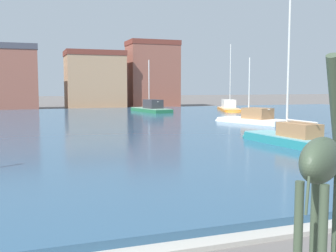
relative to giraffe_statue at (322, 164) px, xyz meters
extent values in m
cube|color=#2D5170|center=(-0.68, 28.00, -2.00)|extent=(91.71, 50.93, 0.32)
cube|color=#ADA89E|center=(-0.68, 2.28, -2.10)|extent=(91.71, 0.50, 0.12)
cylinder|color=#3D4C38|center=(0.18, 0.37, -1.18)|extent=(0.14, 0.14, 1.96)
cylinder|color=#3D4C38|center=(0.40, 0.07, -1.18)|extent=(0.14, 0.14, 1.96)
cylinder|color=#3D4C38|center=(-0.61, -0.22, -1.18)|extent=(0.14, 0.14, 1.96)
cylinder|color=#3D4C38|center=(-0.39, -0.52, -1.18)|extent=(0.14, 0.14, 1.96)
ellipsoid|color=#3D4C38|center=(-0.10, -0.08, 0.08)|extent=(1.56, 1.36, 0.75)
cylinder|color=#3D4C38|center=(0.66, 0.49, 1.02)|extent=(0.95, 0.78, 1.67)
cylinder|color=#3D4C38|center=(-0.68, -0.50, -0.23)|extent=(0.20, 0.16, 0.79)
cube|color=teal|center=(8.77, 12.52, -1.78)|extent=(2.16, 6.56, 0.76)
ellipsoid|color=teal|center=(8.56, 15.58, -1.78)|extent=(1.70, 2.36, 0.72)
cube|color=#6EA5A8|center=(8.77, 12.52, -1.37)|extent=(2.12, 6.42, 0.06)
cube|color=#9E7047|center=(8.80, 12.03, -0.98)|extent=(1.36, 2.34, 0.73)
cylinder|color=silver|center=(8.74, 13.00, 2.19)|extent=(0.12, 0.12, 7.19)
cylinder|color=silver|center=(8.81, 11.87, -0.50)|extent=(0.23, 2.26, 0.08)
cube|color=orange|center=(20.63, 41.70, -1.86)|extent=(4.65, 7.86, 0.60)
ellipsoid|color=orange|center=(19.41, 38.33, -1.86)|extent=(2.78, 3.17, 0.57)
cube|color=#E2A56E|center=(20.63, 41.70, -1.53)|extent=(4.56, 7.70, 0.06)
cube|color=silver|center=(20.82, 42.23, -0.97)|extent=(2.36, 3.02, 1.06)
cylinder|color=silver|center=(20.44, 41.17, 2.54)|extent=(0.12, 0.12, 8.20)
cylinder|color=silver|center=(20.88, 42.41, -0.66)|extent=(0.97, 2.51, 0.08)
cube|color=#236B42|center=(10.12, 42.22, -1.80)|extent=(3.49, 7.24, 0.73)
ellipsoid|color=#236B42|center=(9.54, 45.47, -1.80)|extent=(2.48, 2.75, 0.69)
cube|color=gray|center=(10.12, 42.22, -1.40)|extent=(3.42, 7.09, 0.06)
cube|color=#333338|center=(10.21, 41.71, -0.84)|extent=(2.02, 2.67, 1.06)
cylinder|color=silver|center=(10.02, 42.73, 1.54)|extent=(0.12, 0.12, 5.95)
cylinder|color=silver|center=(10.24, 41.54, -0.53)|extent=(0.50, 2.41, 0.08)
cube|color=white|center=(13.78, 24.67, -1.83)|extent=(4.33, 6.68, 0.66)
ellipsoid|color=white|center=(12.79, 27.47, -1.83)|extent=(2.76, 2.78, 0.63)
cube|color=silver|center=(13.78, 24.67, -1.47)|extent=(4.24, 6.55, 0.06)
cube|color=#9E7047|center=(13.93, 24.23, -0.99)|extent=(2.30, 2.62, 0.91)
cylinder|color=silver|center=(13.62, 25.11, 1.11)|extent=(0.12, 0.12, 5.21)
cylinder|color=silver|center=(13.99, 24.08, -0.60)|extent=(0.80, 2.09, 0.08)
cube|color=#8E5142|center=(-6.88, 56.83, 2.07)|extent=(8.46, 7.69, 8.45)
cube|color=#42424C|center=(-6.88, 56.83, 6.69)|extent=(8.63, 7.84, 0.80)
cube|color=tan|center=(5.87, 57.84, 1.87)|extent=(8.76, 5.98, 8.06)
cube|color=brown|center=(5.87, 57.84, 6.30)|extent=(8.93, 6.10, 0.80)
cube|color=#8E5142|center=(15.66, 59.18, 2.88)|extent=(8.04, 5.31, 10.09)
cube|color=brown|center=(15.66, 59.18, 8.33)|extent=(8.20, 5.41, 0.80)
camera|label=1|loc=(-4.64, -5.38, 1.27)|focal=43.39mm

